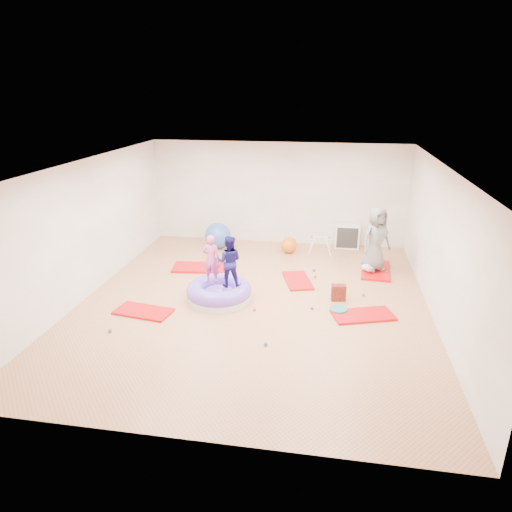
# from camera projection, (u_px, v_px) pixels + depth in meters

# --- Properties ---
(room) EXTENTS (7.01, 8.01, 2.81)m
(room) POSITION_uv_depth(u_px,v_px,m) (253.00, 237.00, 8.89)
(room) COLOR tan
(room) RESTS_ON ground
(gym_mat_front_left) EXTENTS (1.18, 0.72, 0.05)m
(gym_mat_front_left) POSITION_uv_depth(u_px,v_px,m) (143.00, 311.00, 8.92)
(gym_mat_front_left) COLOR red
(gym_mat_front_left) RESTS_ON ground
(gym_mat_mid_left) EXTENTS (1.41, 0.82, 0.06)m
(gym_mat_mid_left) POSITION_uv_depth(u_px,v_px,m) (201.00, 267.00, 11.11)
(gym_mat_mid_left) COLOR red
(gym_mat_mid_left) RESTS_ON ground
(gym_mat_center_back) EXTENTS (0.82, 1.17, 0.04)m
(gym_mat_center_back) POSITION_uv_depth(u_px,v_px,m) (298.00, 280.00, 10.37)
(gym_mat_center_back) COLOR red
(gym_mat_center_back) RESTS_ON ground
(gym_mat_right) EXTENTS (1.28, 0.92, 0.05)m
(gym_mat_right) POSITION_uv_depth(u_px,v_px,m) (363.00, 315.00, 8.77)
(gym_mat_right) COLOR red
(gym_mat_right) RESTS_ON ground
(gym_mat_rear_right) EXTENTS (0.76, 1.37, 0.06)m
(gym_mat_rear_right) POSITION_uv_depth(u_px,v_px,m) (376.00, 270.00, 10.96)
(gym_mat_rear_right) COLOR red
(gym_mat_rear_right) RESTS_ON ground
(inflatable_cushion) EXTENTS (1.35, 1.35, 0.42)m
(inflatable_cushion) POSITION_uv_depth(u_px,v_px,m) (219.00, 292.00, 9.42)
(inflatable_cushion) COLOR silver
(inflatable_cushion) RESTS_ON ground
(child_pink) EXTENTS (0.39, 0.27, 1.02)m
(child_pink) POSITION_uv_depth(u_px,v_px,m) (211.00, 256.00, 9.32)
(child_pink) COLOR #C94889
(child_pink) RESTS_ON inflatable_cushion
(child_navy) EXTENTS (0.55, 0.44, 1.07)m
(child_navy) POSITION_uv_depth(u_px,v_px,m) (229.00, 259.00, 9.10)
(child_navy) COLOR #171157
(child_navy) RESTS_ON inflatable_cushion
(adult_caregiver) EXTENTS (0.89, 0.81, 1.52)m
(adult_caregiver) POSITION_uv_depth(u_px,v_px,m) (376.00, 239.00, 10.66)
(adult_caregiver) COLOR slate
(adult_caregiver) RESTS_ON gym_mat_rear_right
(infant) EXTENTS (0.33, 0.33, 0.19)m
(infant) POSITION_uv_depth(u_px,v_px,m) (369.00, 268.00, 10.76)
(infant) COLOR #B7E2FA
(infant) RESTS_ON gym_mat_rear_right
(ball_pit_balls) EXTENTS (4.65, 3.61, 0.07)m
(ball_pit_balls) POSITION_uv_depth(u_px,v_px,m) (271.00, 297.00, 9.52)
(ball_pit_balls) COLOR #2F56AB
(ball_pit_balls) RESTS_ON ground
(exercise_ball_blue) EXTENTS (0.71, 0.71, 0.71)m
(exercise_ball_blue) POSITION_uv_depth(u_px,v_px,m) (218.00, 236.00, 12.44)
(exercise_ball_blue) COLOR #2F56AB
(exercise_ball_blue) RESTS_ON ground
(exercise_ball_orange) EXTENTS (0.43, 0.43, 0.43)m
(exercise_ball_orange) POSITION_uv_depth(u_px,v_px,m) (289.00, 245.00, 12.12)
(exercise_ball_orange) COLOR #D66112
(exercise_ball_orange) RESTS_ON ground
(infant_play_gym) EXTENTS (0.61, 0.58, 0.47)m
(infant_play_gym) POSITION_uv_depth(u_px,v_px,m) (320.00, 242.00, 12.04)
(infant_play_gym) COLOR white
(infant_play_gym) RESTS_ON ground
(cube_shelf) EXTENTS (0.66, 0.32, 0.66)m
(cube_shelf) POSITION_uv_depth(u_px,v_px,m) (347.00, 236.00, 12.47)
(cube_shelf) COLOR white
(cube_shelf) RESTS_ON ground
(balance_disc) EXTENTS (0.34, 0.34, 0.08)m
(balance_disc) POSITION_uv_depth(u_px,v_px,m) (338.00, 310.00, 8.94)
(balance_disc) COLOR teal
(balance_disc) RESTS_ON ground
(backpack) EXTENTS (0.31, 0.21, 0.33)m
(backpack) POSITION_uv_depth(u_px,v_px,m) (338.00, 293.00, 9.40)
(backpack) COLOR #A22716
(backpack) RESTS_ON ground
(yellow_toy) EXTENTS (0.18, 0.18, 0.03)m
(yellow_toy) POSITION_uv_depth(u_px,v_px,m) (141.00, 311.00, 8.97)
(yellow_toy) COLOR yellow
(yellow_toy) RESTS_ON ground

